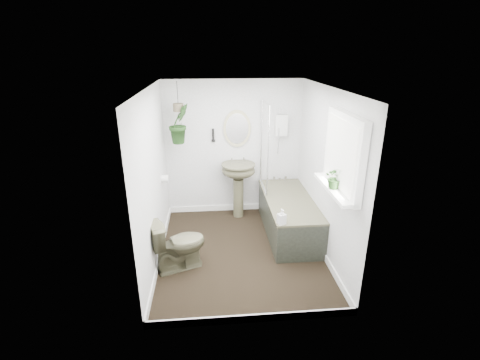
{
  "coord_description": "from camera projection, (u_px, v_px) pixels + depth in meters",
  "views": [
    {
      "loc": [
        -0.4,
        -4.31,
        2.75
      ],
      "look_at": [
        0.0,
        0.15,
        1.05
      ],
      "focal_mm": 26.0,
      "sensor_mm": 36.0,
      "label": 1
    }
  ],
  "objects": [
    {
      "name": "wall_back",
      "position": [
        233.0,
        148.0,
        5.93
      ],
      "size": [
        2.3,
        0.02,
        2.3
      ],
      "primitive_type": "cube",
      "color": "white",
      "rests_on": "ground"
    },
    {
      "name": "hanging_plant",
      "position": [
        179.0,
        124.0,
        5.35
      ],
      "size": [
        0.43,
        0.43,
        0.61
      ],
      "primitive_type": "imported",
      "rotation": [
        0.0,
        0.0,
        0.7
      ],
      "color": "black",
      "rests_on": "ceiling"
    },
    {
      "name": "bathtub",
      "position": [
        289.0,
        216.0,
        5.45
      ],
      "size": [
        0.72,
        1.72,
        0.58
      ],
      "primitive_type": null,
      "color": "brown",
      "rests_on": "floor"
    },
    {
      "name": "ceiling",
      "position": [
        241.0,
        87.0,
        4.2
      ],
      "size": [
        2.3,
        2.8,
        0.02
      ],
      "primitive_type": "cube",
      "color": "white",
      "rests_on": "ground"
    },
    {
      "name": "wall_front",
      "position": [
        255.0,
        228.0,
        3.3
      ],
      "size": [
        2.3,
        0.02,
        2.3
      ],
      "primitive_type": "cube",
      "color": "white",
      "rests_on": "ground"
    },
    {
      "name": "floor",
      "position": [
        241.0,
        252.0,
        5.03
      ],
      "size": [
        2.3,
        2.8,
        0.02
      ],
      "primitive_type": "cube",
      "color": "black",
      "rests_on": "ground"
    },
    {
      "name": "pedestal_sink",
      "position": [
        238.0,
        190.0,
        5.93
      ],
      "size": [
        0.64,
        0.57,
        0.96
      ],
      "primitive_type": null,
      "rotation": [
        0.0,
        0.0,
        -0.18
      ],
      "color": "brown",
      "rests_on": "floor"
    },
    {
      "name": "wall_right",
      "position": [
        326.0,
        174.0,
        4.71
      ],
      "size": [
        0.02,
        2.8,
        2.3
      ],
      "primitive_type": "cube",
      "color": "white",
      "rests_on": "ground"
    },
    {
      "name": "oval_mirror",
      "position": [
        237.0,
        129.0,
        5.77
      ],
      "size": [
        0.46,
        0.03,
        0.62
      ],
      "primitive_type": "ellipsoid",
      "color": "#BAB286",
      "rests_on": "wall_back"
    },
    {
      "name": "wall_left",
      "position": [
        152.0,
        180.0,
        4.52
      ],
      "size": [
        0.02,
        2.8,
        2.3
      ],
      "primitive_type": "cube",
      "color": "white",
      "rests_on": "ground"
    },
    {
      "name": "sill_plant",
      "position": [
        335.0,
        177.0,
        3.94
      ],
      "size": [
        0.27,
        0.25,
        0.26
      ],
      "primitive_type": "imported",
      "rotation": [
        0.0,
        0.0,
        -0.2
      ],
      "color": "black",
      "rests_on": "window_sill"
    },
    {
      "name": "window_recess",
      "position": [
        344.0,
        154.0,
        3.88
      ],
      "size": [
        0.08,
        1.0,
        0.9
      ],
      "primitive_type": "cube",
      "color": "white",
      "rests_on": "wall_right"
    },
    {
      "name": "bath_screen",
      "position": [
        265.0,
        147.0,
        5.53
      ],
      "size": [
        0.04,
        0.72,
        1.4
      ],
      "primitive_type": null,
      "color": "silver",
      "rests_on": "bathtub"
    },
    {
      "name": "skirting",
      "position": [
        241.0,
        248.0,
        5.01
      ],
      "size": [
        2.3,
        2.8,
        0.1
      ],
      "primitive_type": "cube",
      "color": "white",
      "rests_on": "floor"
    },
    {
      "name": "soap_bottle",
      "position": [
        282.0,
        217.0,
        4.55
      ],
      "size": [
        0.12,
        0.12,
        0.21
      ],
      "primitive_type": "imported",
      "rotation": [
        0.0,
        0.0,
        0.34
      ],
      "color": "black",
      "rests_on": "bathtub"
    },
    {
      "name": "window_blinds",
      "position": [
        340.0,
        154.0,
        3.87
      ],
      "size": [
        0.01,
        0.86,
        0.76
      ],
      "primitive_type": "cube",
      "color": "white",
      "rests_on": "wall_right"
    },
    {
      "name": "hanging_pot",
      "position": [
        178.0,
        107.0,
        5.26
      ],
      "size": [
        0.16,
        0.16,
        0.12
      ],
      "primitive_type": "cylinder",
      "color": "brown",
      "rests_on": "ceiling"
    },
    {
      "name": "shower_box",
      "position": [
        281.0,
        125.0,
        5.79
      ],
      "size": [
        0.2,
        0.1,
        0.35
      ],
      "primitive_type": "cube",
      "color": "white",
      "rests_on": "wall_back"
    },
    {
      "name": "wall_sconce",
      "position": [
        213.0,
        135.0,
        5.76
      ],
      "size": [
        0.04,
        0.04,
        0.22
      ],
      "primitive_type": "cylinder",
      "color": "black",
      "rests_on": "wall_back"
    },
    {
      "name": "toilet_roll_holder",
      "position": [
        165.0,
        179.0,
        5.26
      ],
      "size": [
        0.11,
        0.11,
        0.11
      ],
      "primitive_type": "cylinder",
      "rotation": [
        0.0,
        1.57,
        0.0
      ],
      "color": "white",
      "rests_on": "wall_left"
    },
    {
      "name": "window_sill",
      "position": [
        334.0,
        189.0,
        4.02
      ],
      "size": [
        0.18,
        1.0,
        0.04
      ],
      "primitive_type": "cube",
      "color": "white",
      "rests_on": "wall_right"
    },
    {
      "name": "toilet",
      "position": [
        179.0,
        244.0,
        4.54
      ],
      "size": [
        0.8,
        0.62,
        0.71
      ],
      "primitive_type": "imported",
      "rotation": [
        0.0,
        0.0,
        1.93
      ],
      "color": "brown",
      "rests_on": "floor"
    }
  ]
}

